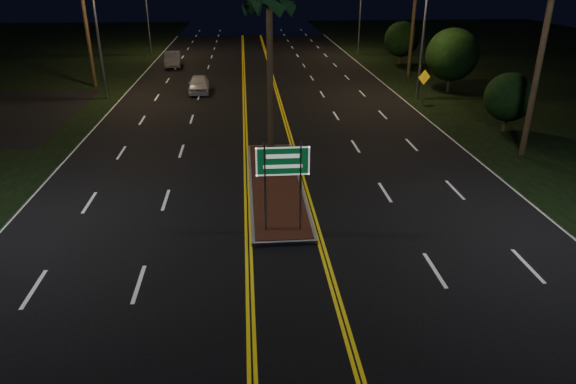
{
  "coord_description": "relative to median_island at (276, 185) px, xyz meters",
  "views": [
    {
      "loc": [
        -1.17,
        -13.12,
        8.6
      ],
      "look_at": [
        0.11,
        2.06,
        1.9
      ],
      "focal_mm": 32.0,
      "sensor_mm": 36.0,
      "label": 1
    }
  ],
  "objects": [
    {
      "name": "palm_median",
      "position": [
        0.0,
        3.5,
        7.19
      ],
      "size": [
        2.4,
        2.4,
        8.3
      ],
      "color": "#382819",
      "rests_on": "ground"
    },
    {
      "name": "car_far",
      "position": [
        -7.83,
        29.66,
        0.69
      ],
      "size": [
        2.42,
        4.83,
        1.56
      ],
      "primitive_type": "imported",
      "rotation": [
        0.0,
        0.0,
        0.09
      ],
      "color": "#989BA1",
      "rests_on": "ground"
    },
    {
      "name": "streetlight_left_mid",
      "position": [
        -10.61,
        17.0,
        5.57
      ],
      "size": [
        1.91,
        0.44,
        9.0
      ],
      "color": "gray",
      "rests_on": "ground"
    },
    {
      "name": "streetlight_right_mid",
      "position": [
        10.61,
        15.0,
        5.57
      ],
      "size": [
        1.91,
        0.44,
        9.0
      ],
      "color": "gray",
      "rests_on": "ground"
    },
    {
      "name": "median_island",
      "position": [
        0.0,
        0.0,
        0.0
      ],
      "size": [
        2.25,
        10.25,
        0.17
      ],
      "color": "gray",
      "rests_on": "ground"
    },
    {
      "name": "car_near",
      "position": [
        -4.57,
        18.33,
        0.64
      ],
      "size": [
        2.02,
        4.42,
        1.45
      ],
      "primitive_type": "imported",
      "rotation": [
        0.0,
        0.0,
        0.04
      ],
      "color": "white",
      "rests_on": "ground"
    },
    {
      "name": "warning_sign",
      "position": [
        10.8,
        13.38,
        1.42
      ],
      "size": [
        0.93,
        0.38,
        2.34
      ],
      "rotation": [
        0.0,
        0.0,
        0.36
      ],
      "color": "gray",
      "rests_on": "ground"
    },
    {
      "name": "ground",
      "position": [
        0.0,
        -7.0,
        -0.08
      ],
      "size": [
        120.0,
        120.0,
        0.0
      ],
      "primitive_type": "plane",
      "color": "black",
      "rests_on": "ground"
    },
    {
      "name": "shrub_near",
      "position": [
        13.5,
        7.0,
        1.86
      ],
      "size": [
        2.7,
        2.7,
        3.3
      ],
      "color": "#382819",
      "rests_on": "ground"
    },
    {
      "name": "highway_sign",
      "position": [
        0.0,
        -4.2,
        2.32
      ],
      "size": [
        1.8,
        0.08,
        3.2
      ],
      "color": "gray",
      "rests_on": "ground"
    },
    {
      "name": "shrub_far",
      "position": [
        13.8,
        29.0,
        2.25
      ],
      "size": [
        3.24,
        3.24,
        3.96
      ],
      "color": "#382819",
      "rests_on": "ground"
    },
    {
      "name": "shrub_mid",
      "position": [
        14.0,
        17.0,
        2.64
      ],
      "size": [
        3.78,
        3.78,
        4.62
      ],
      "color": "#382819",
      "rests_on": "ground"
    }
  ]
}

